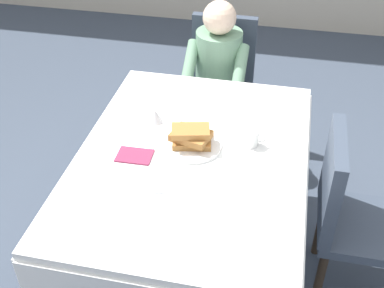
# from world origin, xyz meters

# --- Properties ---
(ground_plane) EXTENTS (14.00, 14.00, 0.00)m
(ground_plane) POSITION_xyz_m (0.00, 0.00, 0.00)
(ground_plane) COLOR #3D4756
(dining_table_main) EXTENTS (1.12, 1.52, 0.74)m
(dining_table_main) POSITION_xyz_m (0.00, 0.00, 0.65)
(dining_table_main) COLOR white
(dining_table_main) RESTS_ON ground
(chair_diner) EXTENTS (0.44, 0.45, 0.93)m
(chair_diner) POSITION_xyz_m (-0.05, 1.17, 0.53)
(chair_diner) COLOR #384251
(chair_diner) RESTS_ON ground
(diner_person) EXTENTS (0.40, 0.43, 1.12)m
(diner_person) POSITION_xyz_m (-0.05, 1.01, 0.67)
(diner_person) COLOR gray
(diner_person) RESTS_ON ground
(chair_right_side) EXTENTS (0.45, 0.44, 0.93)m
(chair_right_side) POSITION_xyz_m (0.77, 0.00, 0.53)
(chair_right_side) COLOR #384251
(chair_right_side) RESTS_ON ground
(plate_breakfast) EXTENTS (0.28, 0.28, 0.02)m
(plate_breakfast) POSITION_xyz_m (-0.01, 0.06, 0.75)
(plate_breakfast) COLOR white
(plate_breakfast) RESTS_ON dining_table_main
(breakfast_stack) EXTENTS (0.21, 0.18, 0.10)m
(breakfast_stack) POSITION_xyz_m (-0.02, 0.06, 0.80)
(breakfast_stack) COLOR #A36B33
(breakfast_stack) RESTS_ON plate_breakfast
(cup_coffee) EXTENTS (0.11, 0.08, 0.08)m
(cup_coffee) POSITION_xyz_m (0.27, 0.14, 0.78)
(cup_coffee) COLOR white
(cup_coffee) RESTS_ON dining_table_main
(syrup_pitcher) EXTENTS (0.08, 0.08, 0.07)m
(syrup_pitcher) POSITION_xyz_m (-0.25, 0.23, 0.78)
(syrup_pitcher) COLOR silver
(syrup_pitcher) RESTS_ON dining_table_main
(fork_left_of_plate) EXTENTS (0.03, 0.18, 0.00)m
(fork_left_of_plate) POSITION_xyz_m (-0.20, 0.04, 0.74)
(fork_left_of_plate) COLOR silver
(fork_left_of_plate) RESTS_ON dining_table_main
(knife_right_of_plate) EXTENTS (0.02, 0.20, 0.00)m
(knife_right_of_plate) POSITION_xyz_m (0.18, 0.04, 0.74)
(knife_right_of_plate) COLOR silver
(knife_right_of_plate) RESTS_ON dining_table_main
(spoon_near_edge) EXTENTS (0.15, 0.05, 0.00)m
(spoon_near_edge) POSITION_xyz_m (-0.05, -0.29, 0.74)
(spoon_near_edge) COLOR silver
(spoon_near_edge) RESTS_ON dining_table_main
(napkin_folded) EXTENTS (0.17, 0.12, 0.01)m
(napkin_folded) POSITION_xyz_m (-0.27, -0.07, 0.74)
(napkin_folded) COLOR #8C2D4C
(napkin_folded) RESTS_ON dining_table_main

